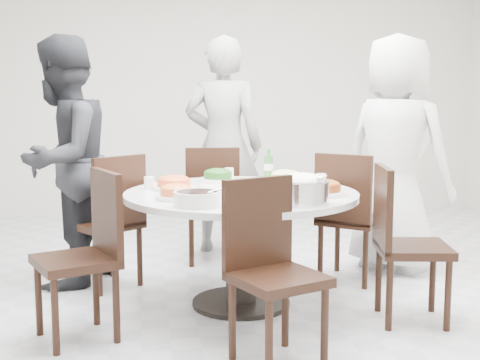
{
  "coord_description": "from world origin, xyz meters",
  "views": [
    {
      "loc": [
        -0.78,
        -4.48,
        1.42
      ],
      "look_at": [
        -0.18,
        -0.25,
        0.82
      ],
      "focal_mm": 50.0,
      "sensor_mm": 36.0,
      "label": 1
    }
  ],
  "objects": [
    {
      "name": "dining_table",
      "position": [
        -0.18,
        -0.3,
        0.38
      ],
      "size": [
        1.5,
        1.5,
        0.75
      ],
      "primitive_type": "cylinder",
      "color": "silver",
      "rests_on": "floor"
    },
    {
      "name": "soup_bowl",
      "position": [
        -0.5,
        -0.75,
        0.79
      ],
      "size": [
        0.27,
        0.27,
        0.08
      ],
      "primitive_type": "cylinder",
      "color": "white",
      "rests_on": "dining_table"
    },
    {
      "name": "diner_left",
      "position": [
        -1.37,
        0.36,
        0.89
      ],
      "size": [
        0.96,
        1.06,
        1.78
      ],
      "primitive_type": "imported",
      "rotation": [
        0.0,
        0.0,
        4.31
      ],
      "color": "black",
      "rests_on": "floor"
    },
    {
      "name": "chair_n",
      "position": [
        -0.26,
        0.84,
        0.47
      ],
      "size": [
        0.45,
        0.45,
        0.95
      ],
      "primitive_type": "cube",
      "rotation": [
        0.0,
        0.0,
        3.07
      ],
      "color": "black",
      "rests_on": "floor"
    },
    {
      "name": "dish_tofu",
      "position": [
        -0.61,
        -0.52,
        0.78
      ],
      "size": [
        0.25,
        0.25,
        0.06
      ],
      "primitive_type": "cylinder",
      "color": "white",
      "rests_on": "dining_table"
    },
    {
      "name": "dish_pale",
      "position": [
        0.17,
        0.04,
        0.79
      ],
      "size": [
        0.26,
        0.26,
        0.07
      ],
      "primitive_type": "cylinder",
      "color": "white",
      "rests_on": "dining_table"
    },
    {
      "name": "wall_back",
      "position": [
        0.0,
        3.0,
        1.4
      ],
      "size": [
        6.0,
        0.01,
        2.8
      ],
      "primitive_type": "cube",
      "color": "beige",
      "rests_on": "ground"
    },
    {
      "name": "chair_s",
      "position": [
        -0.13,
        -1.25,
        0.47
      ],
      "size": [
        0.55,
        0.55,
        0.95
      ],
      "primitive_type": "cube",
      "rotation": [
        0.0,
        0.0,
        6.7
      ],
      "color": "black",
      "rests_on": "floor"
    },
    {
      "name": "chair_ne",
      "position": [
        0.7,
        0.16,
        0.47
      ],
      "size": [
        0.59,
        0.59,
        0.95
      ],
      "primitive_type": "cube",
      "rotation": [
        0.0,
        0.0,
        2.49
      ],
      "color": "black",
      "rests_on": "floor"
    },
    {
      "name": "diner_middle",
      "position": [
        -0.13,
        1.16,
        0.92
      ],
      "size": [
        0.77,
        0.62,
        1.84
      ],
      "primitive_type": "imported",
      "rotation": [
        0.0,
        0.0,
        2.84
      ],
      "color": "black",
      "rests_on": "floor"
    },
    {
      "name": "diner_right",
      "position": [
        1.12,
        0.4,
        0.91
      ],
      "size": [
        1.02,
        1.05,
        1.82
      ],
      "primitive_type": "imported",
      "rotation": [
        0.0,
        0.0,
        2.28
      ],
      "color": "silver",
      "rests_on": "floor"
    },
    {
      "name": "floor",
      "position": [
        0.0,
        0.0,
        0.0
      ],
      "size": [
        6.0,
        6.0,
        0.01
      ],
      "primitive_type": "cube",
      "color": "silver",
      "rests_on": "ground"
    },
    {
      "name": "dish_orange",
      "position": [
        -0.61,
        -0.15,
        0.79
      ],
      "size": [
        0.28,
        0.28,
        0.07
      ],
      "primitive_type": "cylinder",
      "color": "white",
      "rests_on": "dining_table"
    },
    {
      "name": "chair_se",
      "position": [
        0.8,
        -0.74,
        0.47
      ],
      "size": [
        0.48,
        0.48,
        0.95
      ],
      "primitive_type": "cube",
      "rotation": [
        0.0,
        0.0,
        7.69
      ],
      "color": "black",
      "rests_on": "floor"
    },
    {
      "name": "chair_nw",
      "position": [
        -1.08,
        0.26,
        0.47
      ],
      "size": [
        0.59,
        0.59,
        0.95
      ],
      "primitive_type": "cube",
      "rotation": [
        0.0,
        0.0,
        3.79
      ],
      "color": "black",
      "rests_on": "floor"
    },
    {
      "name": "chopsticks",
      "position": [
        -0.21,
        0.34,
        0.76
      ],
      "size": [
        0.24,
        0.04,
        0.01
      ],
      "primitive_type": null,
      "color": "tan",
      "rests_on": "dining_table"
    },
    {
      "name": "tea_cups",
      "position": [
        -0.18,
        0.34,
        0.79
      ],
      "size": [
        0.07,
        0.07,
        0.08
      ],
      "primitive_type": "cylinder",
      "color": "white",
      "rests_on": "dining_table"
    },
    {
      "name": "rice_bowl",
      "position": [
        0.1,
        -0.77,
        0.82
      ],
      "size": [
        0.31,
        0.31,
        0.13
      ],
      "primitive_type": "cylinder",
      "color": "silver",
      "rests_on": "dining_table"
    },
    {
      "name": "dish_greens",
      "position": [
        -0.28,
        0.19,
        0.78
      ],
      "size": [
        0.26,
        0.26,
        0.07
      ],
      "primitive_type": "cylinder",
      "color": "white",
      "rests_on": "dining_table"
    },
    {
      "name": "chair_sw",
      "position": [
        -1.19,
        -0.76,
        0.47
      ],
      "size": [
        0.55,
        0.55,
        0.95
      ],
      "primitive_type": "cube",
      "rotation": [
        0.0,
        0.0,
        5.11
      ],
      "color": "black",
      "rests_on": "floor"
    },
    {
      "name": "beverage_bottle",
      "position": [
        0.09,
        0.2,
        0.86
      ],
      "size": [
        0.06,
        0.06,
        0.22
      ],
      "primitive_type": "cylinder",
      "color": "#2E702C",
      "rests_on": "dining_table"
    },
    {
      "name": "dish_redbrown",
      "position": [
        0.3,
        -0.49,
        0.79
      ],
      "size": [
        0.3,
        0.3,
        0.07
      ],
      "primitive_type": "cylinder",
      "color": "white",
      "rests_on": "dining_table"
    }
  ]
}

